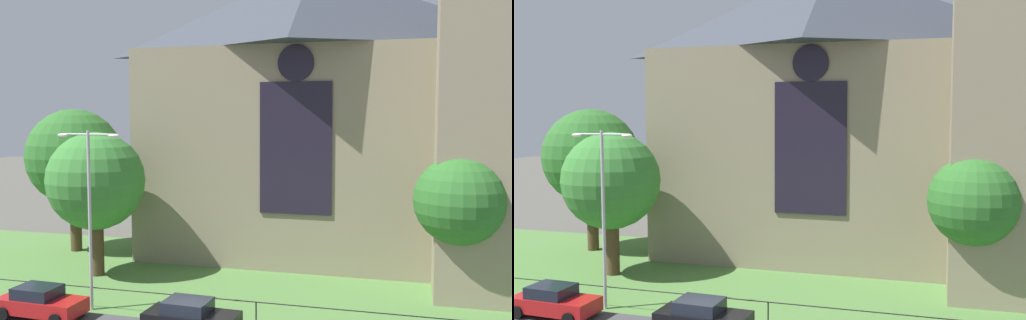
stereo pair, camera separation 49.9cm
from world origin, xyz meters
The scene contains 10 objects.
ground centered at (0.00, 10.00, 0.00)m, with size 160.00×160.00×0.00m, color #56544C.
grass_verge centered at (0.00, 8.00, 0.00)m, with size 120.00×20.00×0.01m, color #517F3D.
church_building centered at (3.29, 16.89, 10.27)m, with size 23.20×16.20×26.00m.
iron_railing centered at (2.52, 2.50, 0.98)m, with size 34.08×0.07×1.13m.
tree_right_near centered at (11.70, 8.23, 5.30)m, with size 4.61×4.61×7.67m.
tree_left_far centered at (-13.79, 13.26, 6.72)m, with size 6.73×6.73×10.12m.
tree_left_near centered at (-8.98, 8.05, 5.72)m, with size 5.88×5.88×8.70m.
streetlamp_near centered at (-5.97, 2.40, 5.64)m, with size 3.37×0.26×8.97m.
parked_car_red centered at (-7.77, 0.79, 0.74)m, with size 4.27×2.17×1.51m.
parked_car_black centered at (-0.04, 0.82, 0.74)m, with size 4.27×2.16×1.51m.
Camera 2 is at (9.87, -22.42, 9.76)m, focal length 40.45 mm.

